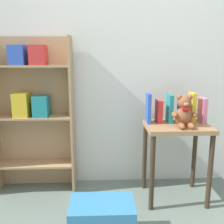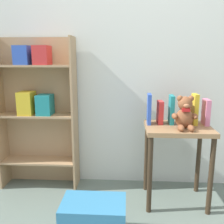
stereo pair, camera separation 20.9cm
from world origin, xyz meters
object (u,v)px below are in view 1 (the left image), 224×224
book_standing_purple (181,110)px  storage_bin (102,221)px  teddy_bear (184,112)px  book_standing_yellow (192,108)px  bookshelf_side (33,107)px  book_standing_pink (202,110)px  display_table (176,140)px  book_standing_red (159,111)px  book_standing_blue (148,108)px  book_standing_teal (170,108)px

book_standing_purple → storage_bin: 1.09m
teddy_bear → book_standing_yellow: 0.18m
bookshelf_side → storage_bin: 1.16m
book_standing_pink → storage_bin: book_standing_pink is taller
display_table → storage_bin: display_table is taller
display_table → book_standing_pink: size_ratio=3.14×
book_standing_yellow → storage_bin: bearing=-145.3°
teddy_bear → book_standing_red: teddy_bear is taller
book_standing_yellow → book_standing_pink: (0.09, -0.00, -0.02)m
bookshelf_side → display_table: size_ratio=2.09×
teddy_bear → book_standing_pink: bearing=33.8°
teddy_bear → book_standing_blue: 0.30m
book_standing_blue → book_standing_purple: bearing=-0.2°
bookshelf_side → book_standing_red: size_ratio=7.23×
book_standing_blue → book_standing_red: size_ratio=1.31×
storage_bin → bookshelf_side: bearing=129.4°
book_standing_teal → display_table: bearing=-60.1°
book_standing_red → book_standing_pink: 0.38m
display_table → teddy_bear: bearing=-65.4°
book_standing_red → book_standing_yellow: bearing=-4.6°
display_table → book_standing_blue: (-0.23, 0.07, 0.26)m
display_table → book_standing_pink: 0.34m
display_table → book_standing_pink: book_standing_pink is taller
book_standing_pink → storage_bin: bearing=-145.7°
display_table → book_standing_red: (-0.14, 0.08, 0.23)m
book_standing_blue → teddy_bear: bearing=-25.7°
bookshelf_side → book_standing_pink: bookshelf_side is taller
display_table → book_standing_teal: book_standing_teal is taller
book_standing_blue → storage_bin: 0.96m
book_standing_blue → book_standing_red: book_standing_blue is taller
teddy_bear → book_standing_pink: teddy_bear is taller
display_table → book_standing_purple: size_ratio=3.04×
book_standing_teal → storage_bin: bearing=-133.3°
book_standing_teal → book_standing_purple: book_standing_teal is taller
bookshelf_side → book_standing_yellow: bookshelf_side is taller
book_standing_purple → book_standing_pink: (0.19, 0.01, -0.00)m
display_table → book_standing_pink: (0.23, 0.07, 0.24)m
book_standing_red → bookshelf_side: bearing=169.8°
display_table → storage_bin: (-0.63, -0.51, -0.40)m
book_standing_purple → storage_bin: book_standing_purple is taller
bookshelf_side → book_standing_teal: size_ratio=5.81×
bookshelf_side → book_standing_pink: 1.49m
book_standing_yellow → storage_bin: book_standing_yellow is taller
bookshelf_side → book_standing_blue: (1.01, -0.17, 0.01)m
book_standing_teal → book_standing_yellow: 0.19m
teddy_bear → book_standing_red: bearing=139.0°
bookshelf_side → book_standing_red: (1.11, -0.15, -0.02)m
book_standing_yellow → book_standing_pink: size_ratio=1.20×
book_standing_purple → display_table: bearing=-127.4°
book_standing_purple → storage_bin: bearing=-139.7°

